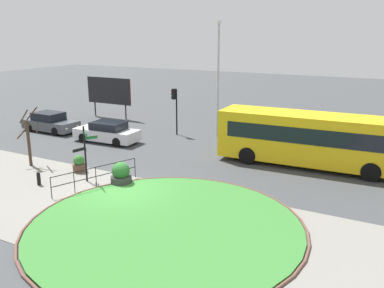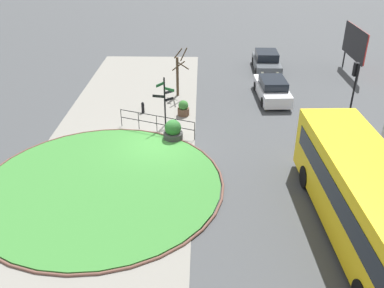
# 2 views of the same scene
# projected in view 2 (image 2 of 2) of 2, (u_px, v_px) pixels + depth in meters

# --- Properties ---
(ground) EXTENTS (120.00, 120.00, 0.00)m
(ground) POSITION_uv_depth(u_px,v_px,m) (158.00, 145.00, 22.14)
(ground) COLOR #3D3F42
(sidewalk_paving) EXTENTS (32.00, 7.95, 0.02)m
(sidewalk_paving) POSITION_uv_depth(u_px,v_px,m) (120.00, 144.00, 22.17)
(sidewalk_paving) COLOR gray
(sidewalk_paving) RESTS_ON ground
(grass_island) EXTENTS (10.77, 10.77, 0.10)m
(grass_island) POSITION_uv_depth(u_px,v_px,m) (102.00, 184.00, 18.75)
(grass_island) COLOR #387A33
(grass_island) RESTS_ON ground
(grass_kerb_ring) EXTENTS (11.08, 11.08, 0.11)m
(grass_kerb_ring) POSITION_uv_depth(u_px,v_px,m) (102.00, 184.00, 18.75)
(grass_kerb_ring) COLOR brown
(grass_kerb_ring) RESTS_ON ground
(signpost_directional) EXTENTS (0.96, 1.28, 2.93)m
(signpost_directional) POSITION_uv_depth(u_px,v_px,m) (165.00, 98.00, 23.40)
(signpost_directional) COLOR black
(signpost_directional) RESTS_ON ground
(bollard_foreground) EXTENTS (0.18, 0.18, 0.70)m
(bollard_foreground) POSITION_uv_depth(u_px,v_px,m) (143.00, 107.00, 25.62)
(bollard_foreground) COLOR black
(bollard_foreground) RESTS_ON ground
(railing_grass_edge) EXTENTS (1.64, 4.28, 1.06)m
(railing_grass_edge) POSITION_uv_depth(u_px,v_px,m) (157.00, 122.00, 23.04)
(railing_grass_edge) COLOR black
(railing_grass_edge) RESTS_ON ground
(bus_yellow) EXTENTS (10.47, 2.99, 3.00)m
(bus_yellow) POSITION_uv_depth(u_px,v_px,m) (366.00, 201.00, 15.02)
(bus_yellow) COLOR yellow
(bus_yellow) RESTS_ON ground
(car_near_lane) EXTENTS (4.68, 2.01, 1.43)m
(car_near_lane) POSITION_uv_depth(u_px,v_px,m) (272.00, 89.00, 27.51)
(car_near_lane) COLOR silver
(car_near_lane) RESTS_ON ground
(car_far_lane) EXTENTS (4.50, 1.98, 1.48)m
(car_far_lane) POSITION_uv_depth(u_px,v_px,m) (266.00, 62.00, 32.73)
(car_far_lane) COLOR #474C51
(car_far_lane) RESTS_ON ground
(traffic_light_near) EXTENTS (0.49, 0.30, 3.43)m
(traffic_light_near) POSITION_uv_depth(u_px,v_px,m) (355.00, 78.00, 23.87)
(traffic_light_near) COLOR black
(traffic_light_near) RESTS_ON ground
(billboard_left) EXTENTS (4.69, 0.20, 3.57)m
(billboard_left) POSITION_uv_depth(u_px,v_px,m) (355.00, 43.00, 31.26)
(billboard_left) COLOR black
(billboard_left) RESTS_ON ground
(planter_near_signpost) EXTENTS (1.06, 1.06, 1.16)m
(planter_near_signpost) POSITION_uv_depth(u_px,v_px,m) (173.00, 131.00, 22.41)
(planter_near_signpost) COLOR #383838
(planter_near_signpost) RESTS_ON ground
(planter_kerbside) EXTENTS (0.71, 0.71, 0.96)m
(planter_kerbside) POSITION_uv_depth(u_px,v_px,m) (183.00, 109.00, 25.25)
(planter_kerbside) COLOR brown
(planter_kerbside) RESTS_ON ground
(street_tree_bare) EXTENTS (1.47, 1.17, 3.36)m
(street_tree_bare) POSITION_uv_depth(u_px,v_px,m) (178.00, 73.00, 27.56)
(street_tree_bare) COLOR #423323
(street_tree_bare) RESTS_ON ground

